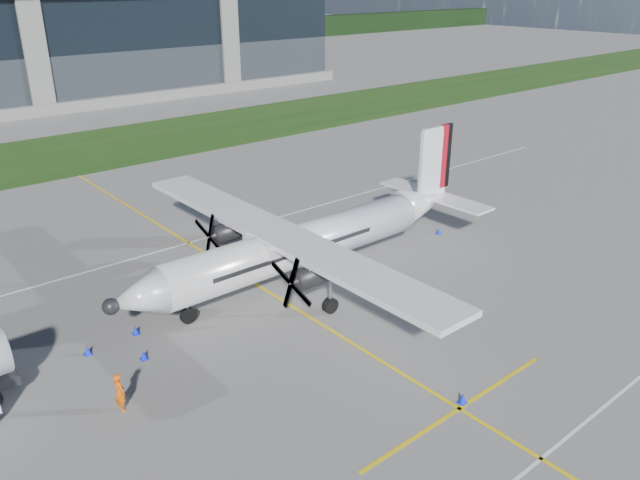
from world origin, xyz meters
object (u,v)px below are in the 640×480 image
Objects in this scene: safety_cone_nose_stbd at (136,330)px; safety_cone_tail at (439,231)px; safety_cone_fwd at (87,350)px; safety_cone_nose_port at (144,355)px; ground_crew_person at (119,390)px; safety_cone_portwing at (463,398)px; turboprop_aircraft at (310,218)px.

safety_cone_tail is (23.05, -1.21, 0.00)m from safety_cone_nose_stbd.
safety_cone_fwd and safety_cone_tail have the same top height.
safety_cone_tail is at bearing 3.00° from safety_cone_nose_port.
ground_crew_person is 4.22× the size of safety_cone_nose_port.
safety_cone_tail is at bearing -86.88° from ground_crew_person.
safety_cone_nose_stbd is at bearing 120.16° from safety_cone_portwing.
safety_cone_portwing is (11.75, -9.24, -0.81)m from ground_crew_person.
safety_cone_fwd is at bearing 177.93° from safety_cone_tail.
safety_cone_nose_port and safety_cone_portwing have the same top height.
safety_cone_nose_port is 1.00× the size of safety_cone_fwd.
safety_cone_portwing is at bearing -136.96° from safety_cone_tail.
ground_crew_person reaches higher than safety_cone_tail.
turboprop_aircraft is 14.69m from safety_cone_portwing.
safety_cone_portwing is at bearing -134.34° from ground_crew_person.
turboprop_aircraft is 53.22× the size of safety_cone_tail.
safety_cone_fwd is 18.32m from safety_cone_portwing.
safety_cone_fwd is at bearing -173.97° from safety_cone_nose_stbd.
ground_crew_person is 4.22× the size of safety_cone_fwd.
safety_cone_portwing is (11.25, -14.46, 0.00)m from safety_cone_fwd.
ground_crew_person is at bearing -129.23° from safety_cone_nose_port.
safety_cone_fwd is 1.00× the size of safety_cone_tail.
safety_cone_nose_port is 2.56m from safety_cone_nose_stbd.
safety_cone_fwd is (-13.94, 0.50, -3.74)m from turboprop_aircraft.
safety_cone_portwing is at bearing -52.94° from safety_cone_nose_port.
turboprop_aircraft reaches higher than safety_cone_nose_port.
safety_cone_nose_port is 2.94m from safety_cone_fwd.
ground_crew_person reaches higher than safety_cone_fwd.
safety_cone_fwd is at bearing -11.61° from ground_crew_person.
safety_cone_fwd is at bearing 132.31° from safety_cone_nose_port.
safety_cone_portwing is (8.57, -14.74, 0.00)m from safety_cone_nose_stbd.
safety_cone_nose_port is at bearing -45.38° from ground_crew_person.
safety_cone_nose_port is at bearing -172.05° from turboprop_aircraft.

